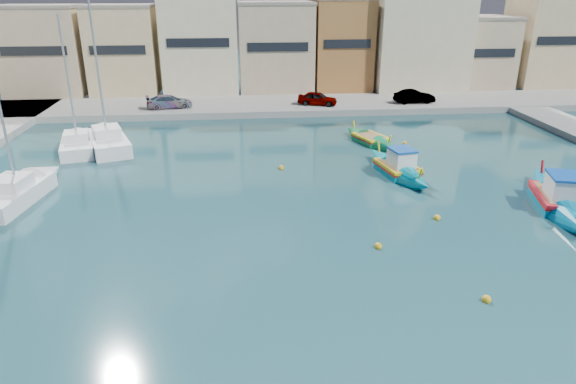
# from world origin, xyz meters

# --- Properties ---
(ground) EXTENTS (160.00, 160.00, 0.00)m
(ground) POSITION_xyz_m (0.00, 0.00, 0.00)
(ground) COLOR #153A40
(ground) RESTS_ON ground
(north_quay) EXTENTS (80.00, 8.00, 0.60)m
(north_quay) POSITION_xyz_m (0.00, 32.00, 0.30)
(north_quay) COLOR gray
(north_quay) RESTS_ON ground
(north_townhouses) EXTENTS (83.20, 7.87, 10.19)m
(north_townhouses) POSITION_xyz_m (6.68, 39.36, 5.00)
(north_townhouses) COLOR tan
(north_townhouses) RESTS_ON ground
(church_block) EXTENTS (10.00, 10.00, 19.10)m
(church_block) POSITION_xyz_m (10.00, 40.00, 8.41)
(church_block) COLOR beige
(church_block) RESTS_ON ground
(parked_cars) EXTENTS (28.10, 2.66, 1.30)m
(parked_cars) POSITION_xyz_m (-4.91, 30.50, 1.24)
(parked_cars) COLOR #4C1919
(parked_cars) RESTS_ON north_quay
(luzzu_turquoise_cabin) EXTENTS (4.68, 9.84, 3.09)m
(luzzu_turquoise_cabin) POSITION_xyz_m (7.28, 5.96, 0.37)
(luzzu_turquoise_cabin) COLOR #0079A5
(luzzu_turquoise_cabin) RESTS_ON ground
(luzzu_blue_cabin) EXTENTS (3.34, 8.14, 2.80)m
(luzzu_blue_cabin) POSITION_xyz_m (0.07, 11.91, 0.34)
(luzzu_blue_cabin) COLOR #008DA0
(luzzu_blue_cabin) RESTS_ON ground
(luzzu_green) EXTENTS (3.97, 7.02, 2.15)m
(luzzu_green) POSITION_xyz_m (0.08, 19.11, 0.23)
(luzzu_green) COLOR #0B7541
(luzzu_green) RESTS_ON ground
(yacht_north) EXTENTS (5.37, 9.08, 11.70)m
(yacht_north) POSITION_xyz_m (-20.40, 21.03, 0.46)
(yacht_north) COLOR white
(yacht_north) RESTS_ON ground
(yacht_midnorth) EXTENTS (3.85, 7.64, 10.40)m
(yacht_midnorth) POSITION_xyz_m (-22.19, 20.36, 0.41)
(yacht_midnorth) COLOR white
(yacht_midnorth) RESTS_ON ground
(yacht_mid) EXTENTS (3.37, 8.46, 10.38)m
(yacht_mid) POSITION_xyz_m (-22.43, 11.05, 0.41)
(yacht_mid) COLOR white
(yacht_mid) RESTS_ON ground
(mooring_buoys) EXTENTS (22.20, 21.41, 0.36)m
(mooring_buoys) POSITION_xyz_m (0.89, 6.33, 0.08)
(mooring_buoys) COLOR gold
(mooring_buoys) RESTS_ON ground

